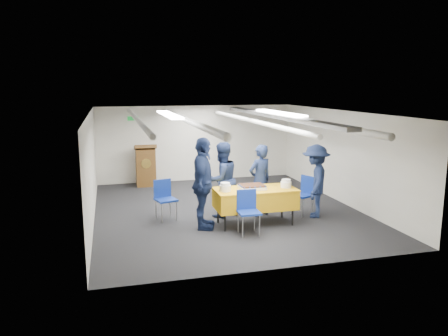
{
  "coord_description": "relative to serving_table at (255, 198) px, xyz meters",
  "views": [
    {
      "loc": [
        -2.6,
        -9.64,
        2.89
      ],
      "look_at": [
        -0.1,
        -0.2,
        1.05
      ],
      "focal_mm": 35.0,
      "sensor_mm": 36.0,
      "label": 1
    }
  ],
  "objects": [
    {
      "name": "sailor_c",
      "position": [
        -1.12,
        -0.0,
        0.38
      ],
      "size": [
        0.77,
        1.19,
        1.89
      ],
      "primitive_type": "imported",
      "rotation": [
        0.0,
        0.0,
        1.26
      ],
      "color": "#0E1732",
      "rests_on": "ground"
    },
    {
      "name": "plate_stack_left",
      "position": [
        -0.67,
        -0.05,
        0.29
      ],
      "size": [
        0.23,
        0.23,
        0.18
      ],
      "color": "white",
      "rests_on": "serving_table"
    },
    {
      "name": "serving_table",
      "position": [
        0.0,
        0.0,
        0.0
      ],
      "size": [
        1.71,
        0.82,
        0.77
      ],
      "color": "black",
      "rests_on": "ground"
    },
    {
      "name": "sailor_b",
      "position": [
        -0.53,
        0.75,
        0.28
      ],
      "size": [
        1.0,
        0.9,
        1.68
      ],
      "primitive_type": "imported",
      "rotation": [
        0.0,
        0.0,
        3.53
      ],
      "color": "#0E1732",
      "rests_on": "ground"
    },
    {
      "name": "plate_stack_right",
      "position": [
        0.67,
        -0.05,
        0.29
      ],
      "size": [
        0.23,
        0.23,
        0.18
      ],
      "color": "white",
      "rests_on": "serving_table"
    },
    {
      "name": "ground",
      "position": [
        -0.32,
        1.2,
        -0.56
      ],
      "size": [
        7.0,
        7.0,
        0.0
      ],
      "primitive_type": "plane",
      "color": "black",
      "rests_on": "ground"
    },
    {
      "name": "room_shell",
      "position": [
        -0.22,
        1.61,
        1.25
      ],
      "size": [
        6.0,
        7.0,
        2.3
      ],
      "color": "silver",
      "rests_on": "ground"
    },
    {
      "name": "podium",
      "position": [
        -1.92,
        4.25,
        0.05
      ],
      "size": [
        0.62,
        0.53,
        1.25
      ],
      "color": "brown",
      "rests_on": "ground"
    },
    {
      "name": "sheet_cake",
      "position": [
        -0.07,
        0.01,
        0.26
      ],
      "size": [
        0.53,
        0.42,
        0.09
      ],
      "color": "white",
      "rests_on": "serving_table"
    },
    {
      "name": "sailor_d",
      "position": [
        1.47,
        0.18,
        0.26
      ],
      "size": [
        1.03,
        1.21,
        1.63
      ],
      "primitive_type": "imported",
      "rotation": [
        0.0,
        0.0,
        -2.07
      ],
      "color": "#0E1732",
      "rests_on": "ground"
    },
    {
      "name": "chair_near",
      "position": [
        -0.33,
        -0.51,
        -0.03
      ],
      "size": [
        0.43,
        0.43,
        0.87
      ],
      "color": "gray",
      "rests_on": "ground"
    },
    {
      "name": "chair_right",
      "position": [
        1.35,
        0.45,
        -0.03
      ],
      "size": [
        0.55,
        0.55,
        0.87
      ],
      "color": "gray",
      "rests_on": "ground"
    },
    {
      "name": "sailor_a",
      "position": [
        0.32,
        0.6,
        0.25
      ],
      "size": [
        0.68,
        0.55,
        1.62
      ],
      "primitive_type": "imported",
      "rotation": [
        0.0,
        0.0,
        3.47
      ],
      "color": "#0E1732",
      "rests_on": "ground"
    },
    {
      "name": "chair_left",
      "position": [
        -1.8,
        0.87,
        -0.03
      ],
      "size": [
        0.52,
        0.52,
        0.87
      ],
      "color": "gray",
      "rests_on": "ground"
    }
  ]
}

